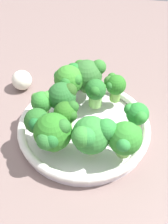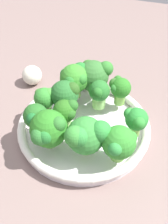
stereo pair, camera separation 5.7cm
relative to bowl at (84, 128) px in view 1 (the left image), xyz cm
name	(u,v)px [view 1 (the left image)]	position (x,y,z in cm)	size (l,w,h in cm)	color
ground_plane	(91,142)	(1.57, -1.17, -2.74)	(130.00, 130.00, 2.50)	#7C6661
bowl	(84,128)	(0.00, 0.00, 0.00)	(26.23, 26.23, 2.92)	white
broccoli_floret_0	(92,135)	(2.24, -6.69, 5.77)	(7.75, 7.20, 7.42)	#91C162
broccoli_floret_1	(136,114)	(9.71, -0.21, 5.39)	(4.67, 4.82, 6.16)	#83B74E
broccoli_floret_2	(38,122)	(-7.68, -4.54, 5.31)	(5.46, 5.04, 6.28)	#97D268
broccoli_floret_3	(86,74)	(-1.04, 10.05, 5.67)	(7.86, 6.95, 7.32)	#82C065
broccoli_floret_4	(63,96)	(-4.48, 2.63, 5.61)	(5.77, 5.60, 6.98)	#7CC260
broccoli_floret_5	(125,139)	(7.99, -6.39, 5.35)	(5.88, 6.35, 6.95)	#86C759
broccoli_floret_6	(66,114)	(-2.97, -1.95, 5.32)	(4.62, 4.36, 6.36)	#97C768
broccoli_floret_7	(94,91)	(1.20, 5.46, 5.09)	(4.65, 4.87, 6.19)	#81BF5F
broccoli_floret_8	(43,102)	(-8.18, 1.30, 4.86)	(4.69, 4.50, 5.62)	#8FCB61
broccoli_floret_9	(53,133)	(-4.40, -7.11, 5.67)	(6.75, 7.37, 7.53)	#7AB558
broccoli_floret_10	(115,85)	(5.21, 7.71, 5.25)	(4.59, 4.38, 6.12)	#7FBC4F
broccoli_floret_11	(68,80)	(-4.21, 7.20, 5.87)	(6.17, 6.19, 7.52)	#92BC61
garlic_bulb	(22,80)	(-16.16, 12.01, 0.82)	(4.62, 4.62, 4.62)	white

